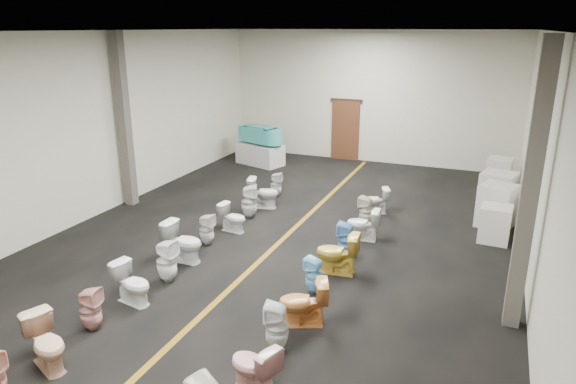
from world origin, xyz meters
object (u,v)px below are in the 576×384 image
appliance_crate_b (497,206)px  toilet_right_8 (346,240)px  toilet_right_10 (366,211)px  toilet_left_5 (167,261)px  toilet_left_7 (207,230)px  toilet_right_3 (254,367)px  toilet_right_9 (363,224)px  toilet_left_3 (90,309)px  toilet_left_2 (47,343)px  appliance_crate_d (499,174)px  toilet_left_8 (233,218)px  toilet_left_6 (183,242)px  toilet_left_10 (263,193)px  toilet_left_4 (133,283)px  appliance_crate_a (495,224)px  toilet_left_11 (276,184)px  appliance_crate_c (498,190)px  toilet_left_9 (249,202)px  toilet_right_4 (277,327)px  display_table (260,154)px  toilet_right_11 (375,201)px  toilet_right_6 (314,276)px  toilet_right_7 (337,253)px  toilet_right_5 (303,303)px  bathtub (260,134)px

appliance_crate_b → toilet_right_8: bearing=-133.0°
toilet_right_8 → toilet_right_10: toilet_right_8 is taller
toilet_left_5 → toilet_left_7: size_ratio=1.18×
toilet_right_3 → toilet_right_9: toilet_right_3 is taller
toilet_left_3 → toilet_left_2: bearing=177.9°
appliance_crate_d → toilet_left_8: 8.18m
toilet_left_8 → appliance_crate_b: bearing=-58.4°
toilet_left_6 → toilet_right_9: toilet_left_6 is taller
toilet_left_5 → toilet_right_10: (2.74, 4.24, -0.06)m
appliance_crate_b → toilet_left_10: 5.78m
toilet_left_4 → toilet_right_10: (2.82, 5.13, -0.01)m
toilet_left_2 → toilet_left_8: bearing=22.9°
appliance_crate_a → toilet_left_11: (-5.78, 1.08, -0.06)m
appliance_crate_c → toilet_right_8: (-2.83, -4.60, -0.08)m
toilet_right_9 → toilet_right_8: bearing=-9.2°
toilet_left_4 → toilet_left_11: bearing=11.1°
toilet_left_5 → toilet_right_3: bearing=-123.9°
toilet_left_8 → toilet_left_9: (-0.05, 0.94, 0.09)m
toilet_left_8 → toilet_right_3: toilet_right_3 is taller
toilet_right_4 → toilet_right_3: bearing=-7.0°
display_table → toilet_right_8: toilet_right_8 is taller
toilet_left_2 → toilet_left_7: (-0.17, 4.56, -0.04)m
toilet_left_2 → appliance_crate_d: bearing=-3.6°
appliance_crate_b → toilet_right_10: appliance_crate_b is taller
appliance_crate_c → toilet_right_11: appliance_crate_c is taller
appliance_crate_b → toilet_right_6: appliance_crate_b is taller
toilet_right_7 → appliance_crate_d: bearing=152.8°
toilet_left_6 → toilet_right_5: bearing=-111.0°
appliance_crate_d → toilet_right_8: 6.87m
toilet_right_6 → bathtub: bearing=-138.1°
toilet_left_7 → toilet_right_4: 4.19m
bathtub → toilet_right_6: (4.79, -7.88, -0.72)m
toilet_left_4 → toilet_left_6: 1.76m
bathtub → appliance_crate_c: bathtub is taller
appliance_crate_d → toilet_left_6: appliance_crate_d is taller
bathtub → toilet_left_6: bathtub is taller
toilet_right_11 → toilet_right_8: bearing=-22.5°
toilet_left_3 → toilet_left_11: 7.28m
appliance_crate_b → toilet_left_11: bearing=178.9°
appliance_crate_d → toilet_left_3: appliance_crate_d is taller
toilet_left_9 → toilet_right_8: 3.16m
bathtub → appliance_crate_b: size_ratio=1.74×
appliance_crate_a → toilet_right_4: appliance_crate_a is taller
appliance_crate_b → toilet_right_6: bearing=-121.8°
toilet_right_4 → toilet_right_8: (0.04, 3.50, -0.00)m
display_table → toilet_left_3: bearing=-79.4°
toilet_right_5 → toilet_right_9: size_ratio=1.07×
toilet_left_2 → toilet_left_11: 8.24m
display_table → toilet_left_2: (2.05, -11.29, 0.03)m
toilet_left_8 → toilet_right_4: toilet_right_4 is taller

